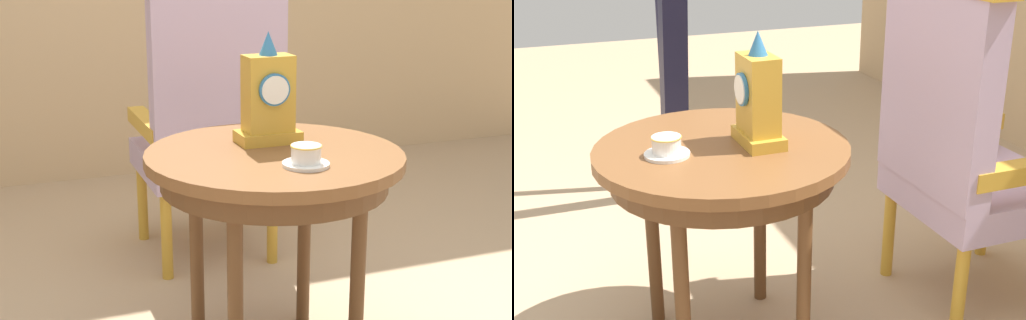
{
  "view_description": "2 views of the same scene",
  "coord_description": "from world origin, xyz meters",
  "views": [
    {
      "loc": [
        -0.74,
        -1.87,
        1.24
      ],
      "look_at": [
        0.02,
        0.14,
        0.63
      ],
      "focal_mm": 51.95,
      "sensor_mm": 36.0,
      "label": 1
    },
    {
      "loc": [
        1.84,
        -0.5,
        1.36
      ],
      "look_at": [
        0.05,
        0.2,
        0.61
      ],
      "focal_mm": 47.7,
      "sensor_mm": 36.0,
      "label": 2
    }
  ],
  "objects": [
    {
      "name": "teacup_left",
      "position": [
        0.07,
        -0.12,
        0.7
      ],
      "size": [
        0.13,
        0.13,
        0.06
      ],
      "color": "white",
      "rests_on": "side_table"
    },
    {
      "name": "armchair",
      "position": [
        0.1,
        0.87,
        0.59
      ],
      "size": [
        0.56,
        0.53,
        1.14
      ],
      "color": "#B299B7",
      "rests_on": "ground"
    },
    {
      "name": "mantel_clock",
      "position": [
        0.07,
        0.16,
        0.81
      ],
      "size": [
        0.19,
        0.11,
        0.34
      ],
      "color": "gold",
      "rests_on": "side_table"
    },
    {
      "name": "side_table",
      "position": [
        0.04,
        0.05,
        0.6
      ],
      "size": [
        0.76,
        0.76,
        0.68
      ],
      "color": "brown",
      "rests_on": "ground"
    }
  ]
}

